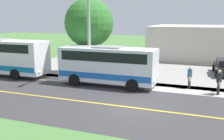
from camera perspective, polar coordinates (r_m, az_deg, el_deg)
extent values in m
plane|color=#477238|center=(15.66, 4.64, -8.07)|extent=(120.00, 120.00, 0.00)
cube|color=#333335|center=(15.66, 4.64, -8.05)|extent=(8.00, 100.00, 0.01)
cube|color=#9E9991|center=(20.49, 8.73, -3.49)|extent=(2.40, 100.00, 0.01)
cube|color=gray|center=(27.13, 18.20, -0.30)|extent=(14.00, 36.00, 0.01)
cube|color=gold|center=(15.65, 4.64, -8.03)|extent=(0.16, 100.00, 0.00)
cube|color=silver|center=(20.41, -0.90, 1.23)|extent=(2.32, 7.42, 2.53)
cube|color=blue|center=(20.55, -0.89, -0.74)|extent=(2.36, 7.27, 0.44)
cube|color=black|center=(20.30, -0.90, 3.22)|extent=(2.36, 6.67, 0.70)
cube|color=gray|center=(20.22, -0.91, 4.93)|extent=(1.39, 2.22, 0.12)
cylinder|color=black|center=(21.03, 6.12, -1.79)|extent=(0.25, 0.90, 0.90)
cylinder|color=black|center=(18.85, 4.31, -3.28)|extent=(0.25, 0.90, 0.90)
cylinder|color=black|center=(22.60, -5.22, -0.85)|extent=(0.25, 0.90, 0.90)
cylinder|color=black|center=(20.59, -8.05, -2.11)|extent=(0.25, 0.90, 0.90)
sphere|color=#F2EACC|center=(20.17, 9.69, -1.72)|extent=(0.20, 0.20, 0.20)
sphere|color=#F2EACC|center=(18.95, 8.93, -2.53)|extent=(0.20, 0.20, 0.20)
cylinder|color=black|center=(25.53, -16.64, 0.12)|extent=(0.25, 0.90, 0.90)
cylinder|color=black|center=(23.77, -20.02, -0.89)|extent=(0.25, 0.90, 0.90)
sphere|color=#F2EACC|center=(23.88, -13.51, 0.15)|extent=(0.20, 0.20, 0.20)
sphere|color=#F2EACC|center=(22.86, -15.30, -0.43)|extent=(0.20, 0.20, 0.20)
cylinder|color=#262628|center=(19.60, 21.79, -3.62)|extent=(0.18, 0.18, 0.83)
cylinder|color=#262628|center=(19.40, 21.79, -3.76)|extent=(0.18, 0.18, 0.83)
cylinder|color=#262628|center=(19.33, 21.95, -1.56)|extent=(0.34, 0.34, 0.66)
sphere|color=beige|center=(19.25, 22.04, -0.29)|extent=(0.22, 0.22, 0.22)
cylinder|color=#262628|center=(19.50, 21.95, -1.36)|extent=(0.28, 0.10, 0.59)
cube|color=beige|center=(19.67, 22.00, -2.50)|extent=(0.20, 0.12, 0.28)
cylinder|color=#262628|center=(19.15, 21.96, -1.58)|extent=(0.28, 0.10, 0.59)
cube|color=beige|center=(19.17, 22.02, -2.85)|extent=(0.20, 0.12, 0.28)
cylinder|color=#262628|center=(20.64, 16.23, -2.58)|extent=(0.18, 0.18, 0.79)
cylinder|color=#262628|center=(20.45, 16.18, -2.71)|extent=(0.18, 0.18, 0.79)
cylinder|color=#335972|center=(20.39, 16.31, -0.71)|extent=(0.34, 0.34, 0.63)
sphere|color=beige|center=(20.31, 16.38, 0.45)|extent=(0.21, 0.21, 0.21)
cylinder|color=#335972|center=(20.56, 16.36, -0.53)|extent=(0.27, 0.10, 0.57)
cube|color=white|center=(20.72, 16.45, -1.60)|extent=(0.20, 0.12, 0.28)
cylinder|color=#335972|center=(20.21, 16.27, -0.72)|extent=(0.27, 0.10, 0.57)
cube|color=beige|center=(20.21, 16.33, -1.91)|extent=(0.20, 0.12, 0.28)
cylinder|color=#9E9EA3|center=(21.36, -4.94, 7.94)|extent=(0.24, 0.24, 7.91)
cylinder|color=black|center=(27.72, 20.92, 0.43)|extent=(0.66, 0.28, 0.64)
cylinder|color=black|center=(25.05, 21.45, -0.70)|extent=(0.66, 0.28, 0.64)
cylinder|color=brown|center=(24.26, -4.81, 2.56)|extent=(0.36, 0.36, 3.04)
sphere|color=#2D6B28|center=(23.99, -4.93, 9.99)|extent=(4.33, 4.33, 4.33)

